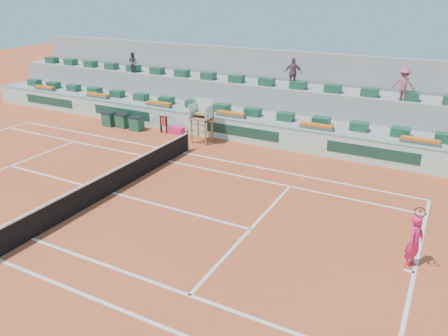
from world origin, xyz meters
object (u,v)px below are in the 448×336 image
at_px(tennis_player, 415,241).
at_px(player_bag, 176,130).
at_px(umpire_chair, 202,115).
at_px(drink_cooler_a, 137,124).

bearing_deg(tennis_player, player_bag, 151.05).
distance_m(player_bag, umpire_chair, 2.55).
height_order(drink_cooler_a, tennis_player, tennis_player).
distance_m(umpire_chair, drink_cooler_a, 4.74).
bearing_deg(drink_cooler_a, umpire_chair, 0.43).
relative_size(drink_cooler_a, tennis_player, 0.37).
bearing_deg(tennis_player, umpire_chair, 148.57).
distance_m(drink_cooler_a, tennis_player, 17.83).
bearing_deg(player_bag, drink_cooler_a, -168.03).
distance_m(player_bag, tennis_player, 15.83).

